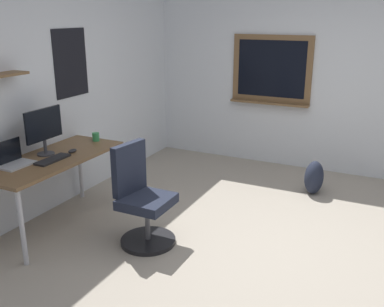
{
  "coord_description": "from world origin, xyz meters",
  "views": [
    {
      "loc": [
        -3.53,
        -0.97,
        2.08
      ],
      "look_at": [
        -0.09,
        0.72,
        0.85
      ],
      "focal_mm": 41.05,
      "sensor_mm": 36.0,
      "label": 1
    }
  ],
  "objects": [
    {
      "name": "computer_mouse",
      "position": [
        -0.28,
        1.97,
        0.75
      ],
      "size": [
        0.1,
        0.06,
        0.03
      ],
      "primitive_type": "ellipsoid",
      "color": "#262628",
      "rests_on": "desk"
    },
    {
      "name": "wall_back",
      "position": [
        -0.01,
        2.45,
        1.3
      ],
      "size": [
        5.0,
        0.3,
        2.6
      ],
      "color": "silver",
      "rests_on": "ground"
    },
    {
      "name": "office_chair",
      "position": [
        -0.38,
        1.1,
        0.41
      ],
      "size": [
        0.52,
        0.52,
        0.95
      ],
      "color": "black",
      "rests_on": "ground"
    },
    {
      "name": "coffee_mug",
      "position": [
        0.16,
        2.02,
        0.78
      ],
      "size": [
        0.08,
        0.08,
        0.09
      ],
      "primitive_type": "cylinder",
      "color": "#338C4C",
      "rests_on": "desk"
    },
    {
      "name": "monitor_primary",
      "position": [
        -0.45,
        2.15,
        1.01
      ],
      "size": [
        0.46,
        0.17,
        0.46
      ],
      "color": "#38383D",
      "rests_on": "desk"
    },
    {
      "name": "backpack",
      "position": [
        1.52,
        -0.12,
        0.2
      ],
      "size": [
        0.32,
        0.22,
        0.4
      ],
      "primitive_type": "ellipsoid",
      "color": "#1E2333",
      "rests_on": "ground"
    },
    {
      "name": "wall_right",
      "position": [
        2.45,
        0.03,
        1.3
      ],
      "size": [
        0.22,
        5.0,
        2.6
      ],
      "color": "silver",
      "rests_on": "ground"
    },
    {
      "name": "ground_plane",
      "position": [
        0.0,
        0.0,
        0.0
      ],
      "size": [
        5.2,
        5.2,
        0.0
      ],
      "primitive_type": "plane",
      "color": "#9E9384",
      "rests_on": "ground"
    },
    {
      "name": "laptop",
      "position": [
        -0.82,
        2.2,
        0.79
      ],
      "size": [
        0.31,
        0.21,
        0.23
      ],
      "color": "#ADAFB5",
      "rests_on": "desk"
    },
    {
      "name": "keyboard",
      "position": [
        -0.56,
        1.97,
        0.75
      ],
      "size": [
        0.37,
        0.13,
        0.02
      ],
      "primitive_type": "cube",
      "color": "black",
      "rests_on": "desk"
    },
    {
      "name": "desk",
      "position": [
        -0.48,
        2.05,
        0.67
      ],
      "size": [
        1.5,
        0.64,
        0.74
      ],
      "color": "brown",
      "rests_on": "ground"
    }
  ]
}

